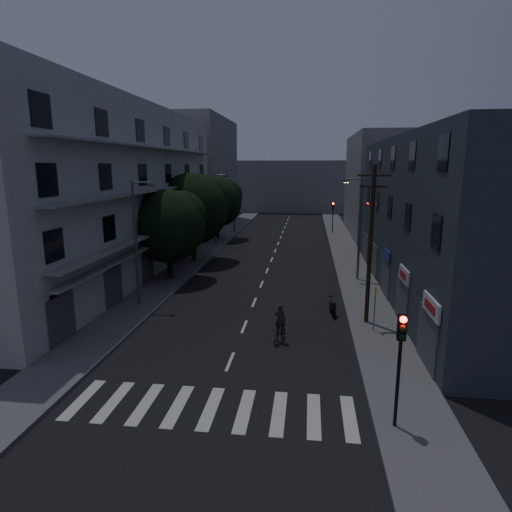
% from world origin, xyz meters
% --- Properties ---
extents(ground, '(160.00, 160.00, 0.00)m').
position_xyz_m(ground, '(0.00, 25.00, 0.00)').
color(ground, black).
rests_on(ground, ground).
extents(sidewalk_left, '(3.00, 90.00, 0.15)m').
position_xyz_m(sidewalk_left, '(-7.50, 25.00, 0.07)').
color(sidewalk_left, '#565659').
rests_on(sidewalk_left, ground).
extents(sidewalk_right, '(3.00, 90.00, 0.15)m').
position_xyz_m(sidewalk_right, '(7.50, 25.00, 0.07)').
color(sidewalk_right, '#565659').
rests_on(sidewalk_right, ground).
extents(crosswalk, '(10.90, 3.00, 0.01)m').
position_xyz_m(crosswalk, '(-0.00, -2.00, 0.00)').
color(crosswalk, beige).
rests_on(crosswalk, ground).
extents(lane_markings, '(0.15, 60.50, 0.01)m').
position_xyz_m(lane_markings, '(0.00, 31.25, 0.01)').
color(lane_markings, beige).
rests_on(lane_markings, ground).
extents(building_left, '(7.00, 36.00, 14.00)m').
position_xyz_m(building_left, '(-11.98, 18.00, 6.99)').
color(building_left, '#AFAFAA').
rests_on(building_left, ground).
extents(building_right, '(6.19, 28.00, 11.00)m').
position_xyz_m(building_right, '(11.99, 14.00, 5.50)').
color(building_right, '#2A313A').
rests_on(building_right, ground).
extents(building_far_left, '(6.00, 20.00, 16.00)m').
position_xyz_m(building_far_left, '(-12.00, 48.00, 8.00)').
color(building_far_left, slate).
rests_on(building_far_left, ground).
extents(building_far_right, '(6.00, 20.00, 13.00)m').
position_xyz_m(building_far_right, '(12.00, 42.00, 6.50)').
color(building_far_right, slate).
rests_on(building_far_right, ground).
extents(building_far_end, '(24.00, 8.00, 10.00)m').
position_xyz_m(building_far_end, '(0.00, 70.00, 5.00)').
color(building_far_end, slate).
rests_on(building_far_end, ground).
extents(tree_near, '(5.79, 5.79, 7.15)m').
position_xyz_m(tree_near, '(-7.40, 15.95, 4.62)').
color(tree_near, black).
rests_on(tree_near, sidewalk_left).
extents(tree_mid, '(6.76, 6.76, 8.32)m').
position_xyz_m(tree_mid, '(-7.29, 22.82, 5.35)').
color(tree_mid, black).
rests_on(tree_mid, sidewalk_left).
extents(tree_far, '(6.07, 6.07, 7.50)m').
position_xyz_m(tree_far, '(-7.68, 35.59, 4.85)').
color(tree_far, black).
rests_on(tree_far, sidewalk_left).
extents(traffic_signal_near, '(0.28, 0.37, 4.10)m').
position_xyz_m(traffic_signal_near, '(6.70, -2.55, 3.10)').
color(traffic_signal_near, black).
rests_on(traffic_signal_near, sidewalk_right).
extents(traffic_signal_far_right, '(0.28, 0.37, 4.10)m').
position_xyz_m(traffic_signal_far_right, '(6.71, 41.43, 3.10)').
color(traffic_signal_far_right, black).
rests_on(traffic_signal_far_right, sidewalk_right).
extents(traffic_signal_far_left, '(0.28, 0.37, 4.10)m').
position_xyz_m(traffic_signal_far_left, '(-6.53, 40.65, 3.10)').
color(traffic_signal_far_left, black).
rests_on(traffic_signal_far_left, sidewalk_left).
extents(street_lamp_left_near, '(1.51, 0.25, 8.00)m').
position_xyz_m(street_lamp_left_near, '(-7.33, 9.36, 4.60)').
color(street_lamp_left_near, '#565A5E').
rests_on(street_lamp_left_near, sidewalk_left).
extents(street_lamp_right, '(1.51, 0.25, 8.00)m').
position_xyz_m(street_lamp_right, '(7.40, 17.49, 4.60)').
color(street_lamp_right, '#525559').
rests_on(street_lamp_right, sidewalk_right).
extents(street_lamp_left_far, '(1.51, 0.25, 8.00)m').
position_xyz_m(street_lamp_left_far, '(-6.94, 31.45, 4.60)').
color(street_lamp_left_far, '#5A5A61').
rests_on(street_lamp_left_far, sidewalk_left).
extents(utility_pole, '(1.80, 0.24, 9.00)m').
position_xyz_m(utility_pole, '(7.00, 7.78, 4.87)').
color(utility_pole, black).
rests_on(utility_pole, sidewalk_right).
extents(bus_stop_sign, '(0.06, 0.35, 2.52)m').
position_xyz_m(bus_stop_sign, '(7.23, 6.44, 1.89)').
color(bus_stop_sign, '#595B60').
rests_on(bus_stop_sign, sidewalk_right).
extents(motorcycle, '(0.54, 1.85, 1.19)m').
position_xyz_m(motorcycle, '(5.12, 9.10, 0.47)').
color(motorcycle, black).
rests_on(motorcycle, ground).
extents(cyclist, '(0.99, 1.73, 2.07)m').
position_xyz_m(cyclist, '(2.19, 4.59, 0.70)').
color(cyclist, black).
rests_on(cyclist, ground).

